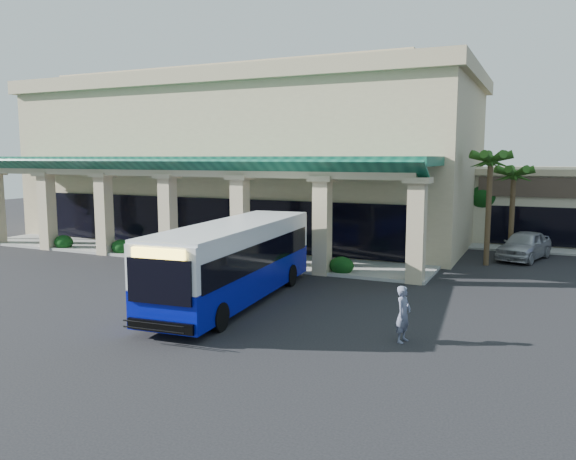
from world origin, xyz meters
The scene contains 9 objects.
ground centered at (0.00, 0.00, 0.00)m, with size 110.00×110.00×0.00m, color black.
main_building centered at (-8.00, 16.00, 5.67)m, with size 30.80×14.80×11.35m, color tan, non-canonical shape.
arcade centered at (-8.00, 6.80, 2.85)m, with size 30.00×6.20×5.70m, color #0C4B38, non-canonical shape.
palm_0 centered at (8.50, 11.00, 3.30)m, with size 2.40×2.40×6.60m, color #1E4512, non-canonical shape.
palm_1 centered at (9.50, 14.00, 2.90)m, with size 2.40×2.40×5.80m, color #1E4512, non-canonical shape.
broadleaf_tree centered at (7.50, 19.00, 2.41)m, with size 2.60×2.60×4.81m, color black, non-canonical shape.
transit_bus centered at (0.25, -1.00, 1.55)m, with size 2.58×11.09×3.10m, color #07109A, non-canonical shape.
pedestrian centered at (7.38, -3.09, 0.87)m, with size 0.64×0.42×1.75m, color slate.
car_silver centered at (10.24, 13.63, 0.80)m, with size 1.88×4.68×1.60m, color #A6A8AE.
Camera 1 is at (11.10, -19.70, 5.63)m, focal length 35.00 mm.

